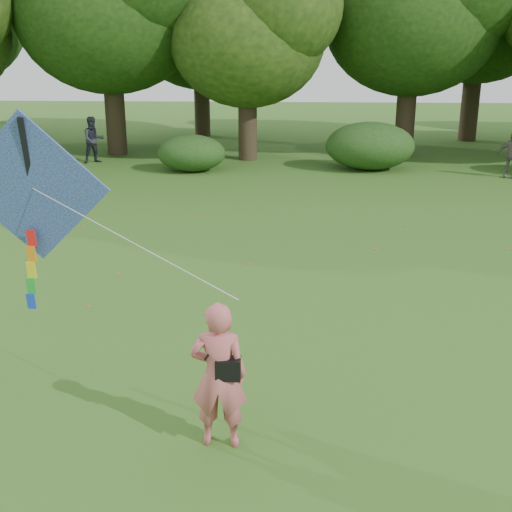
# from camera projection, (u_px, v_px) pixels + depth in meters

# --- Properties ---
(ground) EXTENTS (100.00, 100.00, 0.00)m
(ground) POSITION_uv_depth(u_px,v_px,m) (291.00, 405.00, 8.82)
(ground) COLOR #265114
(ground) RESTS_ON ground
(man_kite_flyer) EXTENTS (0.69, 0.45, 1.88)m
(man_kite_flyer) POSITION_uv_depth(u_px,v_px,m) (219.00, 375.00, 7.70)
(man_kite_flyer) COLOR #C45C5F
(man_kite_flyer) RESTS_ON ground
(bystander_left) EXTENTS (1.18, 1.12, 1.91)m
(bystander_left) POSITION_uv_depth(u_px,v_px,m) (94.00, 140.00, 26.81)
(bystander_left) COLOR #23252E
(bystander_left) RESTS_ON ground
(bystander_right) EXTENTS (1.09, 0.82, 1.72)m
(bystander_right) POSITION_uv_depth(u_px,v_px,m) (511.00, 155.00, 23.76)
(bystander_right) COLOR #68615D
(bystander_right) RESTS_ON ground
(crossbody_bag) EXTENTS (0.43, 0.20, 0.73)m
(crossbody_bag) POSITION_uv_depth(u_px,v_px,m) (228.00, 368.00, 7.62)
(crossbody_bag) COLOR black
(crossbody_bag) RESTS_ON ground
(flying_kite) EXTENTS (4.44, 2.66, 3.12)m
(flying_kite) POSITION_uv_depth(u_px,v_px,m) (32.00, 191.00, 9.48)
(flying_kite) COLOR #234B9B
(flying_kite) RESTS_ON ground
(tree_line) EXTENTS (54.70, 15.30, 9.48)m
(tree_line) POSITION_uv_depth(u_px,v_px,m) (334.00, 25.00, 28.67)
(tree_line) COLOR #3A2D1E
(tree_line) RESTS_ON ground
(shrub_band) EXTENTS (39.15, 3.22, 1.88)m
(shrub_band) POSITION_uv_depth(u_px,v_px,m) (276.00, 148.00, 25.28)
(shrub_band) COLOR #264919
(shrub_band) RESTS_ON ground
(fallen_leaves) EXTENTS (11.11, 11.63, 0.01)m
(fallen_leaves) POSITION_uv_depth(u_px,v_px,m) (280.00, 252.00, 15.36)
(fallen_leaves) COLOR brown
(fallen_leaves) RESTS_ON ground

